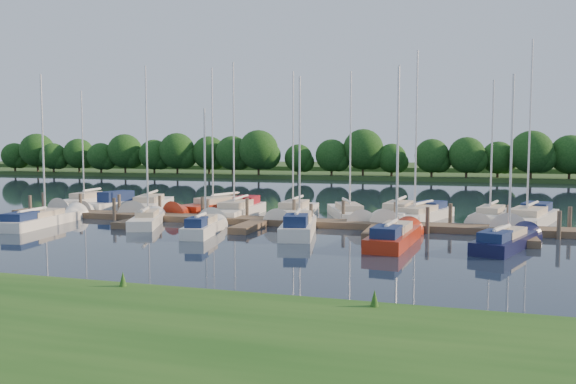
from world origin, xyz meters
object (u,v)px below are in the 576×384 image
(dock, at_px, (261,222))
(sailboat_s_2, at_px, (204,229))
(motorboat, at_px, (114,205))
(sailboat_n_5, at_px, (294,214))
(sailboat_n_0, at_px, (86,203))

(dock, xyz_separation_m, sailboat_s_2, (-1.94, -4.68, 0.13))
(motorboat, distance_m, sailboat_n_5, 15.91)
(dock, distance_m, sailboat_n_0, 20.08)
(sailboat_n_0, relative_size, sailboat_s_2, 1.34)
(sailboat_n_0, height_order, sailboat_s_2, sailboat_n_0)
(sailboat_n_0, distance_m, sailboat_s_2, 20.55)
(dock, height_order, sailboat_s_2, sailboat_s_2)
(motorboat, bearing_deg, sailboat_n_5, -171.02)
(dock, relative_size, sailboat_s_2, 5.11)
(dock, height_order, sailboat_n_0, sailboat_n_0)
(sailboat_n_5, bearing_deg, sailboat_s_2, 70.01)
(sailboat_n_5, xyz_separation_m, sailboat_s_2, (-3.00, -9.01, 0.04))
(dock, xyz_separation_m, sailboat_n_5, (1.06, 4.34, 0.08))
(motorboat, bearing_deg, dock, 172.79)
(sailboat_n_0, xyz_separation_m, sailboat_n_5, (19.86, -2.73, 0.00))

